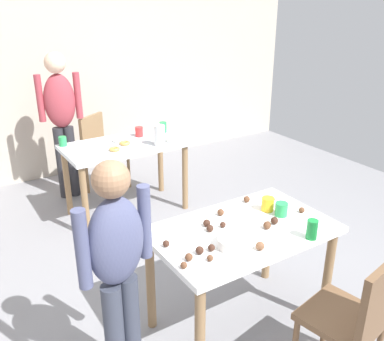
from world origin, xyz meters
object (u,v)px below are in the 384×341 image
(mixing_bowl, at_px, (235,242))
(dining_table_far, at_px, (125,154))
(chair_near_table, at_px, (356,315))
(person_girl_near, at_px, (117,263))
(dining_table_near, at_px, (242,243))
(pitcher_far, at_px, (160,135))
(chair_far_table, at_px, (101,149))
(soda_can, at_px, (312,229))
(person_adult_far, at_px, (61,113))

(mixing_bowl, bearing_deg, dining_table_far, 83.49)
(chair_near_table, relative_size, person_girl_near, 0.63)
(dining_table_far, height_order, chair_near_table, chair_near_table)
(dining_table_near, height_order, pitcher_far, pitcher_far)
(chair_near_table, relative_size, chair_far_table, 1.00)
(pitcher_far, bearing_deg, dining_table_near, -100.93)
(soda_can, bearing_deg, person_adult_far, 101.59)
(pitcher_far, bearing_deg, chair_near_table, -92.58)
(dining_table_far, relative_size, person_girl_near, 0.86)
(chair_near_table, bearing_deg, dining_table_near, 106.49)
(chair_far_table, xyz_separation_m, person_adult_far, (-0.39, 0.03, 0.46))
(person_girl_near, bearing_deg, dining_table_far, 64.93)
(dining_table_far, relative_size, pitcher_far, 5.83)
(dining_table_near, xyz_separation_m, pitcher_far, (0.32, 1.68, 0.21))
(dining_table_far, height_order, person_girl_near, person_girl_near)
(person_girl_near, bearing_deg, dining_table_near, 1.86)
(soda_can, xyz_separation_m, pitcher_far, (0.06, 2.00, 0.04))
(person_girl_near, height_order, person_adult_far, person_adult_far)
(dining_table_far, relative_size, person_adult_far, 0.75)
(mixing_bowl, height_order, soda_can, soda_can)
(dining_table_far, height_order, pitcher_far, pitcher_far)
(dining_table_near, distance_m, mixing_bowl, 0.27)
(dining_table_near, relative_size, soda_can, 9.39)
(person_girl_near, bearing_deg, pitcher_far, 55.46)
(chair_near_table, xyz_separation_m, person_adult_far, (-0.55, 3.36, 0.46))
(dining_table_far, height_order, chair_far_table, chair_far_table)
(dining_table_far, xyz_separation_m, chair_near_table, (0.15, -2.66, -0.14))
(dining_table_far, bearing_deg, person_adult_far, 119.57)
(chair_near_table, relative_size, pitcher_far, 4.25)
(mixing_bowl, bearing_deg, chair_near_table, -56.23)
(dining_table_near, xyz_separation_m, dining_table_far, (0.06, 1.93, -0.00))
(person_girl_near, bearing_deg, chair_near_table, -33.31)
(person_adult_far, relative_size, soda_can, 13.01)
(person_adult_far, distance_m, pitcher_far, 1.16)
(chair_far_table, height_order, person_adult_far, person_adult_far)
(person_girl_near, distance_m, pitcher_far, 2.08)
(chair_near_table, height_order, chair_far_table, same)
(chair_far_table, bearing_deg, soda_can, -85.76)
(chair_far_table, xyz_separation_m, person_girl_near, (-0.91, -2.63, 0.32))
(dining_table_near, distance_m, pitcher_far, 1.73)
(mixing_bowl, height_order, pitcher_far, pitcher_far)
(soda_can, bearing_deg, person_girl_near, 165.45)
(chair_near_table, bearing_deg, pitcher_far, 87.42)
(chair_near_table, bearing_deg, chair_far_table, 92.79)
(mixing_bowl, bearing_deg, pitcher_far, 74.74)
(dining_table_near, relative_size, mixing_bowl, 5.61)
(person_girl_near, height_order, soda_can, person_girl_near)
(chair_near_table, distance_m, chair_far_table, 3.33)
(dining_table_near, xyz_separation_m, soda_can, (0.27, -0.32, 0.17))
(dining_table_near, distance_m, chair_far_table, 2.60)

